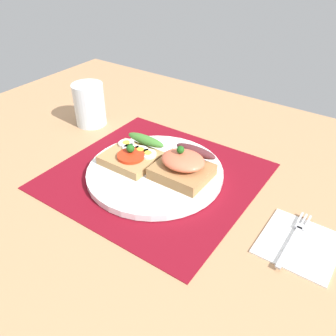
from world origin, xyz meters
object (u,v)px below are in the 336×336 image
(plate, at_px, (155,172))
(sandwich_salmon, at_px, (184,165))
(napkin, at_px, (299,243))
(drinking_glass, at_px, (89,104))
(fork, at_px, (294,237))
(sandwich_egg_tomato, at_px, (134,154))

(plate, height_order, sandwich_salmon, sandwich_salmon)
(plate, bearing_deg, napkin, -3.45)
(drinking_glass, bearing_deg, fork, -10.76)
(sandwich_egg_tomato, xyz_separation_m, sandwich_salmon, (0.11, 0.01, 0.01))
(sandwich_salmon, distance_m, napkin, 0.23)
(napkin, height_order, drinking_glass, drinking_glass)
(sandwich_egg_tomato, distance_m, sandwich_salmon, 0.11)
(napkin, bearing_deg, sandwich_egg_tomato, 176.62)
(fork, xyz_separation_m, drinking_glass, (-0.53, 0.10, 0.04))
(plate, xyz_separation_m, napkin, (0.28, -0.02, -0.01))
(drinking_glass, bearing_deg, sandwich_salmon, -12.96)
(sandwich_egg_tomato, relative_size, fork, 0.78)
(sandwich_salmon, bearing_deg, napkin, -8.21)
(sandwich_egg_tomato, bearing_deg, fork, -2.83)
(sandwich_egg_tomato, xyz_separation_m, napkin, (0.34, -0.02, -0.03))
(napkin, bearing_deg, drinking_glass, 169.04)
(fork, height_order, drinking_glass, drinking_glass)
(plate, distance_m, fork, 0.27)
(sandwich_egg_tomato, distance_m, napkin, 0.34)
(plate, relative_size, drinking_glass, 2.61)
(plate, bearing_deg, sandwich_salmon, 16.62)
(napkin, distance_m, drinking_glass, 0.55)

